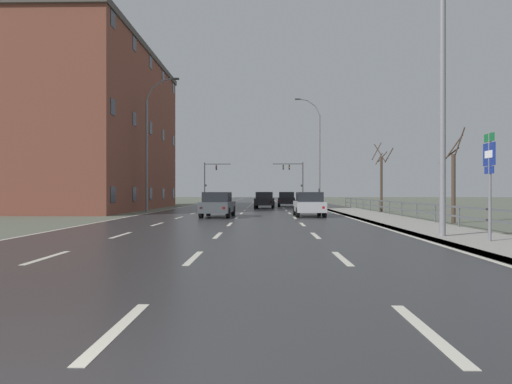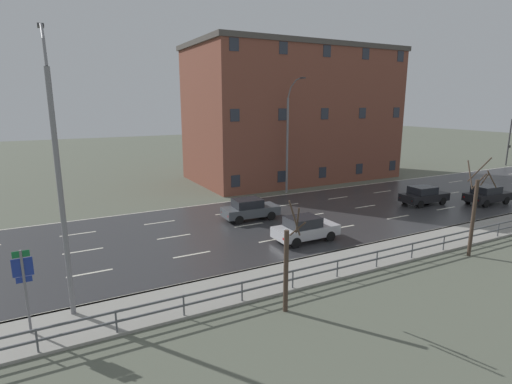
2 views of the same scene
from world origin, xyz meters
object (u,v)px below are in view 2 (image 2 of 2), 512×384
object	(u,v)px
car_far_left	(305,228)
brick_building	(293,114)
car_distant	(250,209)
highway_sign	(24,282)
street_lamp_left_bank	(288,139)
car_mid_centre	(487,195)
street_lamp_foreground	(59,179)
car_near_right	(424,195)

from	to	relation	value
car_far_left	brick_building	size ratio (longest dim) A/B	0.18
car_distant	car_far_left	world-z (taller)	same
highway_sign	street_lamp_left_bank	bearing A→B (deg)	126.70
car_distant	car_far_left	distance (m)	5.83
car_mid_centre	brick_building	distance (m)	21.04
street_lamp_left_bank	car_mid_centre	bearing A→B (deg)	48.00
car_far_left	car_mid_centre	world-z (taller)	same
street_lamp_foreground	car_distant	world-z (taller)	street_lamp_foreground
street_lamp_foreground	street_lamp_left_bank	bearing A→B (deg)	126.98
car_far_left	car_near_right	bearing A→B (deg)	101.46
brick_building	car_far_left	bearing A→B (deg)	-30.69
street_lamp_left_bank	brick_building	xyz separation A→B (m)	(-7.02, 4.97, 2.03)
street_lamp_foreground	highway_sign	bearing A→B (deg)	-57.21
street_lamp_foreground	car_distant	size ratio (longest dim) A/B	2.76
car_distant	car_near_right	xyz separation A→B (m)	(2.91, 14.97, 0.00)
street_lamp_left_bank	car_far_left	bearing A→B (deg)	-27.74
car_near_right	car_far_left	world-z (taller)	same
street_lamp_left_bank	highway_sign	size ratio (longest dim) A/B	3.15
street_lamp_left_bank	highway_sign	world-z (taller)	street_lamp_left_bank
car_near_right	car_far_left	xyz separation A→B (m)	(2.84, -14.07, 0.00)
highway_sign	car_near_right	bearing A→B (deg)	103.03
street_lamp_foreground	brick_building	xyz separation A→B (m)	(-21.87, 24.69, 1.58)
highway_sign	brick_building	size ratio (longest dim) A/B	0.15
street_lamp_left_bank	car_distant	bearing A→B (deg)	-49.27
car_near_right	car_mid_centre	bearing A→B (deg)	67.41
car_near_right	street_lamp_foreground	bearing A→B (deg)	-75.27
street_lamp_foreground	car_mid_centre	size ratio (longest dim) A/B	2.75
street_lamp_foreground	car_near_right	world-z (taller)	street_lamp_foreground
car_near_right	car_mid_centre	distance (m)	5.48
street_lamp_foreground	street_lamp_left_bank	size ratio (longest dim) A/B	1.09
highway_sign	car_mid_centre	distance (m)	34.25
street_lamp_left_bank	highway_sign	bearing A→B (deg)	-53.30
car_far_left	street_lamp_left_bank	bearing A→B (deg)	152.29
car_distant	highway_sign	bearing A→B (deg)	-53.00
highway_sign	car_near_right	size ratio (longest dim) A/B	0.80
street_lamp_left_bank	car_near_right	xyz separation A→B (m)	(9.10, 7.79, -4.35)
street_lamp_left_bank	car_near_right	size ratio (longest dim) A/B	2.53
highway_sign	street_lamp_foreground	bearing A→B (deg)	122.79
car_near_right	brick_building	distance (m)	17.57
street_lamp_left_bank	highway_sign	xyz separation A→B (m)	(15.81, -21.21, -3.00)
highway_sign	car_far_left	world-z (taller)	highway_sign
street_lamp_foreground	car_distant	bearing A→B (deg)	124.65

